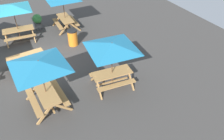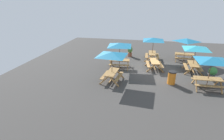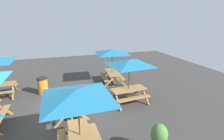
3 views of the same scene
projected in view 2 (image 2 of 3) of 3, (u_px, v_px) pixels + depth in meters
name	position (u px, v px, depth m)	size (l,w,h in m)	color
ground_plane	(155.00, 70.00, 15.45)	(24.87, 24.87, 0.00)	#3D3A38
picnic_table_0	(112.00, 56.00, 12.59)	(2.82, 2.82, 2.34)	#A87A44
picnic_table_1	(154.00, 63.00, 15.48)	(1.95, 1.71, 0.81)	#A87A44
picnic_table_2	(187.00, 42.00, 17.05)	(2.18, 2.18, 2.34)	#A87A44
picnic_table_3	(120.00, 46.00, 15.27)	(2.82, 2.82, 2.34)	#A87A44
picnic_table_4	(153.00, 41.00, 17.35)	(2.83, 2.83, 2.34)	#A87A44
picnic_table_5	(196.00, 49.00, 14.29)	(2.83, 2.83, 2.34)	#A87A44
picnic_table_6	(212.00, 61.00, 11.47)	(2.83, 2.83, 2.34)	#A87A44
trash_bin_orange	(172.00, 78.00, 12.71)	(0.59, 0.59, 0.98)	orange
potted_plant_0	(130.00, 51.00, 19.02)	(0.53, 0.53, 1.12)	#935138
potted_plant_1	(213.00, 73.00, 13.37)	(0.61, 0.61, 1.00)	#59595B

